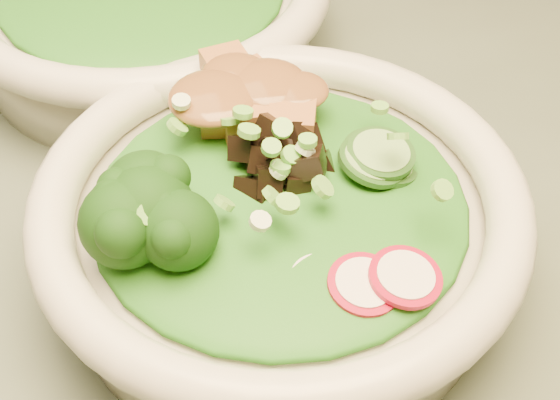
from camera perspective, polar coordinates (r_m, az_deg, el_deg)
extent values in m
cube|color=#546352|center=(0.54, 15.20, -3.23)|extent=(1.20, 0.80, 0.03)
cylinder|color=silver|center=(0.47, 0.00, -2.97)|extent=(0.25, 0.25, 0.06)
torus|color=silver|center=(0.44, 0.00, 0.13)|extent=(0.29, 0.29, 0.03)
cylinder|color=silver|center=(0.66, -9.67, 12.42)|extent=(0.26, 0.26, 0.06)
ellipsoid|color=#165511|center=(0.44, 0.00, 0.09)|extent=(0.22, 0.22, 0.03)
ellipsoid|color=brown|center=(0.47, -3.10, 7.73)|extent=(0.07, 0.06, 0.02)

